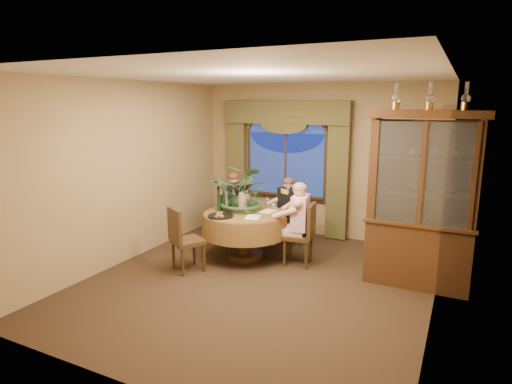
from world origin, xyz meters
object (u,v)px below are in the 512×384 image
at_px(chair_right, 298,234).
at_px(wine_bottle_2, 226,199).
at_px(centerpiece_plant, 244,171).
at_px(wine_bottle_5, 223,200).
at_px(person_pink, 300,223).
at_px(chair_front_left, 188,239).
at_px(olive_bowl, 247,212).
at_px(oil_lamp_left, 396,96).
at_px(chair_back, 231,215).
at_px(chair_back_right, 287,219).
at_px(wine_bottle_1, 233,201).
at_px(stoneware_vase, 242,202).
at_px(wine_bottle_0, 233,200).
at_px(dining_table, 245,235).
at_px(person_scarf, 289,212).
at_px(oil_lamp_right, 466,96).
at_px(china_cabinet, 421,201).
at_px(person_back, 233,207).
at_px(wine_bottle_3, 219,201).
at_px(wine_bottle_4, 233,198).
at_px(oil_lamp_center, 430,96).

height_order(chair_right, wine_bottle_2, wine_bottle_2).
distance_m(centerpiece_plant, wine_bottle_5, 0.59).
xyz_separation_m(person_pink, wine_bottle_5, (-1.27, -0.16, 0.27)).
bearing_deg(chair_front_left, olive_bowl, 86.49).
distance_m(oil_lamp_left, chair_back, 3.52).
xyz_separation_m(chair_back_right, chair_front_left, (-0.90, -1.67, 0.00)).
height_order(olive_bowl, wine_bottle_1, wine_bottle_1).
bearing_deg(stoneware_vase, wine_bottle_5, -163.36).
xyz_separation_m(chair_right, stoneware_vase, (-0.96, -0.02, 0.41)).
relative_size(oil_lamp_left, wine_bottle_2, 1.03).
distance_m(oil_lamp_left, wine_bottle_2, 3.04).
bearing_deg(chair_right, wine_bottle_0, 84.40).
xyz_separation_m(oil_lamp_left, wine_bottle_2, (-2.57, -0.04, -1.62)).
xyz_separation_m(dining_table, person_scarf, (0.41, 0.86, 0.23)).
bearing_deg(oil_lamp_right, olive_bowl, -177.11).
xyz_separation_m(oil_lamp_left, chair_front_left, (-2.68, -0.97, -2.06)).
height_order(chair_back, chair_front_left, same).
relative_size(china_cabinet, person_back, 1.88).
height_order(chair_back_right, person_back, person_back).
bearing_deg(wine_bottle_5, person_back, 105.82).
bearing_deg(chair_front_left, wine_bottle_3, 114.49).
xyz_separation_m(person_pink, wine_bottle_4, (-1.18, 0.01, 0.27)).
xyz_separation_m(china_cabinet, chair_back_right, (-2.20, 0.70, -0.70)).
bearing_deg(oil_lamp_center, chair_back, 170.47).
height_order(oil_lamp_right, chair_back, oil_lamp_right).
distance_m(oil_lamp_center, person_pink, 2.56).
relative_size(dining_table, centerpiece_plant, 1.23).
distance_m(dining_table, wine_bottle_4, 0.64).
height_order(person_scarf, centerpiece_plant, centerpiece_plant).
xyz_separation_m(olive_bowl, wine_bottle_1, (-0.24, 0.01, 0.14)).
xyz_separation_m(chair_back_right, person_scarf, (0.02, 0.04, 0.13)).
xyz_separation_m(china_cabinet, chair_front_left, (-3.10, -0.97, -0.70)).
relative_size(dining_table, chair_right, 1.45).
relative_size(dining_table, chair_front_left, 1.45).
xyz_separation_m(oil_lamp_left, wine_bottle_1, (-2.37, -0.14, -1.62)).
height_order(oil_lamp_center, olive_bowl, oil_lamp_center).
distance_m(chair_front_left, wine_bottle_0, 1.06).
xyz_separation_m(chair_back, person_back, (0.04, -0.00, 0.15)).
height_order(centerpiece_plant, wine_bottle_2, centerpiece_plant).
relative_size(person_scarf, wine_bottle_0, 3.69).
relative_size(chair_back, person_scarf, 0.79).
bearing_deg(chair_back_right, person_back, 35.47).
relative_size(person_pink, person_scarf, 1.05).
distance_m(chair_back_right, wine_bottle_3, 1.29).
height_order(centerpiece_plant, wine_bottle_0, centerpiece_plant).
xyz_separation_m(oil_lamp_right, wine_bottle_4, (-3.30, 0.05, -1.62)).
distance_m(olive_bowl, wine_bottle_4, 0.42).
xyz_separation_m(dining_table, oil_lamp_center, (2.59, 0.12, 2.16)).
xyz_separation_m(oil_lamp_center, olive_bowl, (-2.54, -0.15, -1.76)).
bearing_deg(wine_bottle_4, olive_bowl, -28.99).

